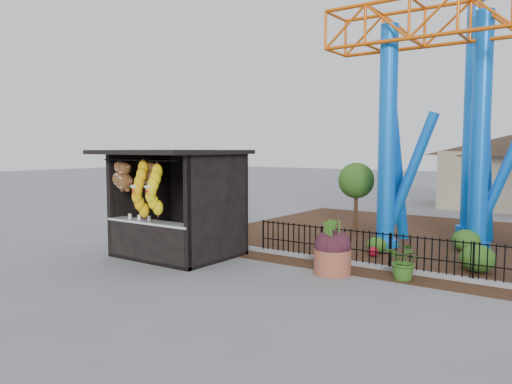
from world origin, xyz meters
The scene contains 9 objects.
ground centered at (0.00, 0.00, 0.00)m, with size 120.00×120.00×0.00m, color slate.
mulch_bed centered at (4.00, 8.00, 0.01)m, with size 18.00×12.00×0.02m, color #331E11.
curb centered at (4.00, 3.00, 0.06)m, with size 18.00×0.18×0.12m, color gray.
prize_booth centered at (-3.02, 0.89, 1.54)m, with size 3.50×3.40×3.12m.
picket_fence centered at (4.90, 3.00, 0.50)m, with size 12.20×0.06×1.00m, color black, non-canonical shape.
terracotta_planter centered at (1.71, 1.87, 0.32)m, with size 0.94×0.94×0.64m, color #9A4E38.
planter_foliage centered at (1.71, 1.87, 0.96)m, with size 0.70×0.70×0.64m, color #31131C.
potted_plant centered at (3.40, 2.34, 0.47)m, with size 0.85×0.74×0.95m, color #1C5B1A.
landscaping centered at (4.95, 5.28, 0.32)m, with size 8.41×3.54×0.70m.
Camera 1 is at (7.32, -9.32, 3.18)m, focal length 35.00 mm.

